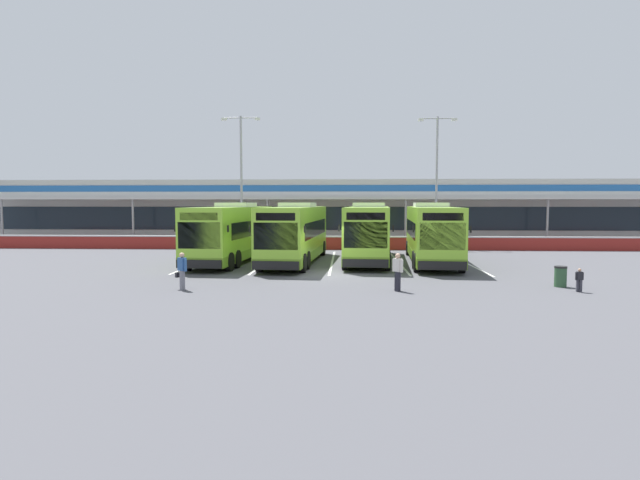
{
  "coord_description": "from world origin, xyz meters",
  "views": [
    {
      "loc": [
        0.83,
        -26.78,
        3.74
      ],
      "look_at": [
        -0.64,
        3.0,
        1.6
      ],
      "focal_mm": 28.83,
      "sensor_mm": 36.0,
      "label": 1
    }
  ],
  "objects_px": {
    "coach_bus_left_centre": "(295,234)",
    "pedestrian_child": "(579,279)",
    "lamp_post_west": "(241,173)",
    "coach_bus_right_centre": "(431,234)",
    "pedestrian_in_dark_coat": "(398,271)",
    "lamp_post_centre": "(437,173)",
    "coach_bus_leftmost": "(232,234)",
    "coach_bus_centre": "(369,233)",
    "litter_bin": "(560,276)",
    "pedestrian_with_handbag": "(182,270)"
  },
  "relations": [
    {
      "from": "litter_bin",
      "to": "lamp_post_centre",
      "type": "bearing_deg",
      "value": 95.27
    },
    {
      "from": "coach_bus_leftmost",
      "to": "lamp_post_centre",
      "type": "height_order",
      "value": "lamp_post_centre"
    },
    {
      "from": "coach_bus_right_centre",
      "to": "pedestrian_in_dark_coat",
      "type": "height_order",
      "value": "coach_bus_right_centre"
    },
    {
      "from": "coach_bus_left_centre",
      "to": "lamp_post_centre",
      "type": "xyz_separation_m",
      "value": [
        10.85,
        12.04,
        4.5
      ]
    },
    {
      "from": "coach_bus_leftmost",
      "to": "coach_bus_right_centre",
      "type": "xyz_separation_m",
      "value": [
        12.64,
        -0.05,
        0.0
      ]
    },
    {
      "from": "coach_bus_left_centre",
      "to": "pedestrian_child",
      "type": "distance_m",
      "value": 16.54
    },
    {
      "from": "coach_bus_left_centre",
      "to": "litter_bin",
      "type": "bearing_deg",
      "value": -34.61
    },
    {
      "from": "coach_bus_leftmost",
      "to": "pedestrian_in_dark_coat",
      "type": "relative_size",
      "value": 7.59
    },
    {
      "from": "lamp_post_centre",
      "to": "litter_bin",
      "type": "distance_m",
      "value": 21.73
    },
    {
      "from": "coach_bus_left_centre",
      "to": "pedestrian_child",
      "type": "relative_size",
      "value": 12.25
    },
    {
      "from": "litter_bin",
      "to": "pedestrian_child",
      "type": "bearing_deg",
      "value": -80.48
    },
    {
      "from": "pedestrian_with_handbag",
      "to": "pedestrian_child",
      "type": "height_order",
      "value": "pedestrian_with_handbag"
    },
    {
      "from": "coach_bus_leftmost",
      "to": "coach_bus_centre",
      "type": "bearing_deg",
      "value": 5.05
    },
    {
      "from": "coach_bus_right_centre",
      "to": "pedestrian_child",
      "type": "distance_m",
      "value": 11.49
    },
    {
      "from": "coach_bus_left_centre",
      "to": "coach_bus_right_centre",
      "type": "distance_m",
      "value": 8.55
    },
    {
      "from": "coach_bus_centre",
      "to": "lamp_post_centre",
      "type": "bearing_deg",
      "value": 60.27
    },
    {
      "from": "pedestrian_child",
      "to": "lamp_post_centre",
      "type": "distance_m",
      "value": 23.03
    },
    {
      "from": "pedestrian_with_handbag",
      "to": "litter_bin",
      "type": "relative_size",
      "value": 1.74
    },
    {
      "from": "coach_bus_leftmost",
      "to": "pedestrian_child",
      "type": "bearing_deg",
      "value": -31.72
    },
    {
      "from": "pedestrian_with_handbag",
      "to": "pedestrian_in_dark_coat",
      "type": "bearing_deg",
      "value": 0.82
    },
    {
      "from": "coach_bus_leftmost",
      "to": "lamp_post_west",
      "type": "bearing_deg",
      "value": 98.25
    },
    {
      "from": "coach_bus_left_centre",
      "to": "pedestrian_child",
      "type": "height_order",
      "value": "coach_bus_left_centre"
    },
    {
      "from": "pedestrian_with_handbag",
      "to": "coach_bus_centre",
      "type": "bearing_deg",
      "value": 53.6
    },
    {
      "from": "lamp_post_west",
      "to": "lamp_post_centre",
      "type": "height_order",
      "value": "same"
    },
    {
      "from": "litter_bin",
      "to": "lamp_post_west",
      "type": "bearing_deg",
      "value": 132.99
    },
    {
      "from": "coach_bus_centre",
      "to": "litter_bin",
      "type": "bearing_deg",
      "value": -50.89
    },
    {
      "from": "pedestrian_in_dark_coat",
      "to": "lamp_post_centre",
      "type": "bearing_deg",
      "value": 76.22
    },
    {
      "from": "pedestrian_with_handbag",
      "to": "lamp_post_centre",
      "type": "relative_size",
      "value": 0.15
    },
    {
      "from": "coach_bus_left_centre",
      "to": "coach_bus_right_centre",
      "type": "bearing_deg",
      "value": 2.42
    },
    {
      "from": "coach_bus_leftmost",
      "to": "lamp_post_west",
      "type": "distance_m",
      "value": 11.53
    },
    {
      "from": "coach_bus_left_centre",
      "to": "litter_bin",
      "type": "distance_m",
      "value": 15.57
    },
    {
      "from": "coach_bus_left_centre",
      "to": "lamp_post_west",
      "type": "relative_size",
      "value": 1.12
    },
    {
      "from": "pedestrian_with_handbag",
      "to": "pedestrian_child",
      "type": "xyz_separation_m",
      "value": [
        16.91,
        0.27,
        -0.32
      ]
    },
    {
      "from": "coach_bus_centre",
      "to": "pedestrian_child",
      "type": "height_order",
      "value": "coach_bus_centre"
    },
    {
      "from": "coach_bus_leftmost",
      "to": "coach_bus_left_centre",
      "type": "height_order",
      "value": "same"
    },
    {
      "from": "lamp_post_centre",
      "to": "litter_bin",
      "type": "bearing_deg",
      "value": -84.73
    },
    {
      "from": "pedestrian_child",
      "to": "coach_bus_right_centre",
      "type": "bearing_deg",
      "value": 112.94
    },
    {
      "from": "pedestrian_in_dark_coat",
      "to": "lamp_post_centre",
      "type": "relative_size",
      "value": 0.15
    },
    {
      "from": "coach_bus_left_centre",
      "to": "pedestrian_in_dark_coat",
      "type": "bearing_deg",
      "value": -62.46
    },
    {
      "from": "coach_bus_left_centre",
      "to": "litter_bin",
      "type": "height_order",
      "value": "coach_bus_left_centre"
    },
    {
      "from": "lamp_post_west",
      "to": "lamp_post_centre",
      "type": "bearing_deg",
      "value": 3.9
    },
    {
      "from": "lamp_post_west",
      "to": "pedestrian_child",
      "type": "bearing_deg",
      "value": -48.54
    },
    {
      "from": "pedestrian_with_handbag",
      "to": "coach_bus_leftmost",
      "type": "bearing_deg",
      "value": 90.98
    },
    {
      "from": "coach_bus_left_centre",
      "to": "pedestrian_child",
      "type": "xyz_separation_m",
      "value": [
        13.0,
        -10.16,
        -1.24
      ]
    },
    {
      "from": "coach_bus_centre",
      "to": "lamp_post_west",
      "type": "relative_size",
      "value": 1.12
    },
    {
      "from": "coach_bus_left_centre",
      "to": "pedestrian_with_handbag",
      "type": "bearing_deg",
      "value": -110.55
    },
    {
      "from": "pedestrian_with_handbag",
      "to": "pedestrian_in_dark_coat",
      "type": "xyz_separation_m",
      "value": [
        9.28,
        0.13,
        0.02
      ]
    },
    {
      "from": "pedestrian_in_dark_coat",
      "to": "coach_bus_left_centre",
      "type": "bearing_deg",
      "value": 117.54
    },
    {
      "from": "coach_bus_right_centre",
      "to": "litter_bin",
      "type": "height_order",
      "value": "coach_bus_right_centre"
    },
    {
      "from": "coach_bus_leftmost",
      "to": "litter_bin",
      "type": "xyz_separation_m",
      "value": [
        16.87,
        -9.22,
        -1.32
      ]
    }
  ]
}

